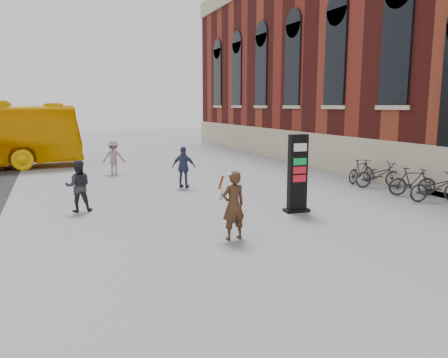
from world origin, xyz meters
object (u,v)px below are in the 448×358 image
object	(u,v)px
pedestrian_a	(78,186)
bike_4	(436,187)
info_pylon	(297,174)
bike_5	(412,182)
pedestrian_c	(184,167)
bike_7	(361,171)
bike_6	(378,175)
woman	(233,205)
pedestrian_b	(114,157)

from	to	relation	value
pedestrian_a	bike_4	size ratio (longest dim) A/B	0.85
info_pylon	bike_5	size ratio (longest dim) A/B	1.39
info_pylon	pedestrian_c	world-z (taller)	info_pylon
bike_4	bike_7	bearing A→B (deg)	13.49
pedestrian_c	bike_4	xyz separation A→B (m)	(7.24, -5.57, -0.33)
pedestrian_c	bike_5	bearing A→B (deg)	-177.51
bike_6	pedestrian_c	bearing A→B (deg)	80.96
pedestrian_a	bike_6	distance (m)	11.37
woman	pedestrian_c	bearing A→B (deg)	-104.51
info_pylon	bike_6	world-z (taller)	info_pylon
bike_5	bike_4	bearing A→B (deg)	-157.53
bike_4	bike_5	distance (m)	1.04
bike_7	bike_4	bearing A→B (deg)	162.23
info_pylon	bike_7	distance (m)	6.21
bike_4	bike_7	distance (m)	3.89
pedestrian_a	bike_7	bearing A→B (deg)	-170.49
woman	pedestrian_a	size ratio (longest dim) A/B	1.06
info_pylon	bike_4	distance (m)	5.21
woman	bike_5	distance (m)	8.41
bike_5	bike_7	size ratio (longest dim) A/B	1.02
pedestrian_a	pedestrian_c	world-z (taller)	pedestrian_c
pedestrian_b	bike_7	bearing A→B (deg)	155.51
info_pylon	pedestrian_c	size ratio (longest dim) A/B	1.45
info_pylon	bike_5	bearing A→B (deg)	9.74
pedestrian_a	bike_4	xyz separation A→B (m)	(11.36, -2.97, -0.30)
bike_6	bike_7	bearing A→B (deg)	11.69
bike_5	bike_6	bearing A→B (deg)	22.47
pedestrian_b	pedestrian_c	xyz separation A→B (m)	(2.10, -4.72, 0.02)
bike_7	bike_5	bearing A→B (deg)	162.23
info_pylon	pedestrian_b	bearing A→B (deg)	116.61
info_pylon	pedestrian_b	xyz separation A→B (m)	(-4.21, 9.82, -0.39)
info_pylon	pedestrian_b	world-z (taller)	info_pylon
info_pylon	pedestrian_a	world-z (taller)	info_pylon
bike_4	bike_7	world-z (taller)	bike_7
pedestrian_a	pedestrian_c	bearing A→B (deg)	-142.82
bike_5	bike_7	world-z (taller)	bike_5
info_pylon	pedestrian_a	distance (m)	6.72
woman	pedestrian_c	world-z (taller)	woman
info_pylon	bike_7	size ratio (longest dim) A/B	1.42
woman	bike_5	xyz separation A→B (m)	(8.04, 2.43, -0.35)
bike_5	bike_6	xyz separation A→B (m)	(0.00, 1.79, -0.01)
pedestrian_a	bike_5	distance (m)	11.53
pedestrian_b	bike_4	size ratio (longest dim) A/B	0.85
bike_6	pedestrian_a	bearing A→B (deg)	101.01
bike_5	bike_6	size ratio (longest dim) A/B	0.89
bike_5	bike_7	xyz separation A→B (m)	(0.00, 2.85, -0.01)
woman	pedestrian_c	distance (m)	7.01
pedestrian_b	bike_5	size ratio (longest dim) A/B	0.93
pedestrian_b	bike_4	world-z (taller)	pedestrian_b
pedestrian_c	bike_4	world-z (taller)	pedestrian_c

